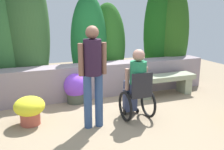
{
  "coord_description": "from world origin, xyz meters",
  "views": [
    {
      "loc": [
        -1.62,
        -4.12,
        1.95
      ],
      "look_at": [
        0.01,
        0.03,
        0.85
      ],
      "focal_mm": 40.3,
      "sensor_mm": 36.0,
      "label": 1
    }
  ],
  "objects_px": {
    "person_in_wheelchair": "(137,87)",
    "person_standing_companion": "(93,70)",
    "stone_bench": "(165,82)",
    "flower_pot_purple_near": "(75,88)",
    "flower_pot_terracotta_by_wall": "(30,109)"
  },
  "relations": [
    {
      "from": "person_standing_companion",
      "to": "flower_pot_terracotta_by_wall",
      "type": "bearing_deg",
      "value": 155.31
    },
    {
      "from": "stone_bench",
      "to": "flower_pot_terracotta_by_wall",
      "type": "relative_size",
      "value": 2.75
    },
    {
      "from": "person_standing_companion",
      "to": "flower_pot_terracotta_by_wall",
      "type": "distance_m",
      "value": 1.36
    },
    {
      "from": "flower_pot_purple_near",
      "to": "person_in_wheelchair",
      "type": "bearing_deg",
      "value": -55.56
    },
    {
      "from": "person_standing_companion",
      "to": "flower_pot_purple_near",
      "type": "distance_m",
      "value": 1.49
    },
    {
      "from": "stone_bench",
      "to": "flower_pot_purple_near",
      "type": "distance_m",
      "value": 2.17
    },
    {
      "from": "stone_bench",
      "to": "person_in_wheelchair",
      "type": "bearing_deg",
      "value": -146.69
    },
    {
      "from": "stone_bench",
      "to": "person_in_wheelchair",
      "type": "xyz_separation_m",
      "value": [
        -1.28,
        -1.0,
        0.29
      ]
    },
    {
      "from": "stone_bench",
      "to": "person_in_wheelchair",
      "type": "relative_size",
      "value": 1.13
    },
    {
      "from": "stone_bench",
      "to": "flower_pot_purple_near",
      "type": "xyz_separation_m",
      "value": [
        -2.15,
        0.27,
        -0.0
      ]
    },
    {
      "from": "person_in_wheelchair",
      "to": "person_standing_companion",
      "type": "distance_m",
      "value": 0.95
    },
    {
      "from": "person_in_wheelchair",
      "to": "flower_pot_purple_near",
      "type": "distance_m",
      "value": 1.56
    },
    {
      "from": "stone_bench",
      "to": "person_standing_companion",
      "type": "xyz_separation_m",
      "value": [
        -2.14,
        -1.06,
        0.69
      ]
    },
    {
      "from": "person_in_wheelchair",
      "to": "flower_pot_purple_near",
      "type": "bearing_deg",
      "value": 122.65
    },
    {
      "from": "person_in_wheelchair",
      "to": "flower_pot_terracotta_by_wall",
      "type": "distance_m",
      "value": 1.97
    }
  ]
}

